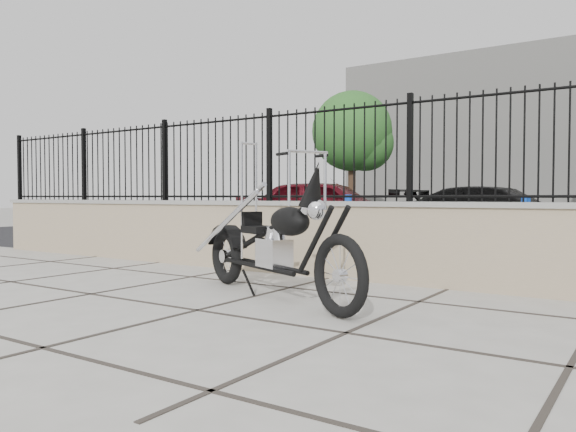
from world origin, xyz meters
The scene contains 10 objects.
ground_plane centered at (0.00, 0.00, 0.00)m, with size 90.00×90.00×0.00m, color #99968E.
parking_lot centered at (0.00, 12.50, 0.00)m, with size 30.00×30.00×0.00m, color black.
retaining_wall centered at (0.00, 2.50, 0.48)m, with size 14.00×0.36×0.96m, color gray.
iron_fence centered at (0.00, 2.50, 1.56)m, with size 14.00×0.08×1.20m, color black.
chopper_motorcycle centered at (0.18, 0.90, 0.81)m, with size 2.71×0.48×1.63m, color black, non-canonical shape.
car_red centered at (-2.79, 7.23, 0.71)m, with size 1.68×4.18×1.42m, color #4D0B13.
car_black centered at (0.73, 7.95, 0.61)m, with size 1.72×4.22×1.23m, color black.
bollard_a centered at (-1.22, 5.22, 0.53)m, with size 0.13×0.13×1.05m, color blue.
bollard_b centered at (1.91, 4.33, 0.50)m, with size 0.12×0.12×1.01m, color #0B42B0.
tree_left centered at (-6.85, 16.24, 3.74)m, with size 3.17×3.17×5.35m.
Camera 1 is at (3.45, -3.68, 1.02)m, focal length 35.00 mm.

